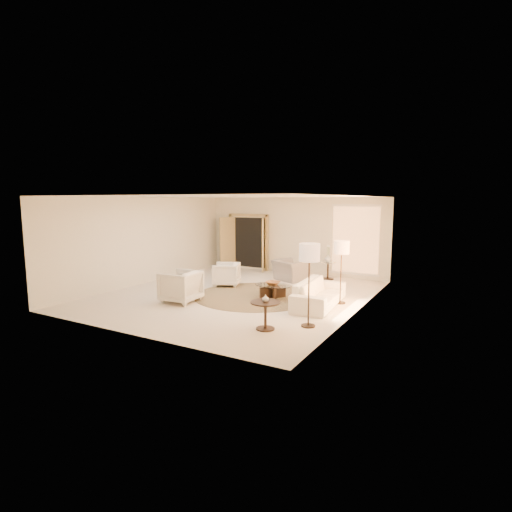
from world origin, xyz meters
The scene contains 18 objects.
room centered at (0.00, 0.00, 1.40)m, with size 7.04×8.04×2.83m.
windows_right centered at (3.45, 0.10, 1.35)m, with size 0.10×6.40×2.40m, color #F0A560, non-canonical shape.
window_back_corner centered at (2.30, 3.95, 1.35)m, with size 1.70×0.10×2.40m, color #F0A560, non-canonical shape.
curtains_right centered at (3.40, 1.00, 1.30)m, with size 0.06×5.20×2.60m, color #D2AF8B, non-canonical shape.
french_doors centered at (-1.90, 3.82, 1.07)m, with size 1.95×0.66×2.16m.
area_rug centered at (0.54, 0.12, 0.01)m, with size 3.50×3.50×0.01m, color #40311E.
sofa centered at (2.50, -0.01, 0.33)m, with size 2.24×0.88×0.65m, color white.
armchair_left centered at (-0.94, 0.86, 0.40)m, with size 0.78×0.73×0.81m, color white.
armchair_right centered at (-0.87, -1.45, 0.46)m, with size 0.90×0.84×0.92m, color white.
accent_chair centered at (0.49, 2.62, 0.46)m, with size 1.06×0.69×0.92m, color gray.
coffee_table centered at (1.13, 0.06, 0.24)m, with size 1.08×1.08×0.39m.
end_table centered at (2.18, -2.38, 0.41)m, with size 0.63×0.63×0.60m.
side_table centered at (1.54, 3.40, 0.37)m, with size 0.53×0.53×0.61m.
floor_lamp_near centered at (2.90, 0.48, 1.41)m, with size 0.40×0.40×1.66m.
floor_lamp_far centered at (2.90, -1.76, 1.53)m, with size 0.44×0.44×1.80m.
bowl centered at (1.13, 0.06, 0.44)m, with size 0.38×0.38×0.09m, color brown.
end_vase centered at (2.18, -2.38, 0.67)m, with size 0.15×0.15×0.15m, color white.
side_vase centered at (1.54, 3.40, 0.73)m, with size 0.24×0.24×0.25m, color white.
Camera 1 is at (5.98, -9.55, 2.70)m, focal length 28.00 mm.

